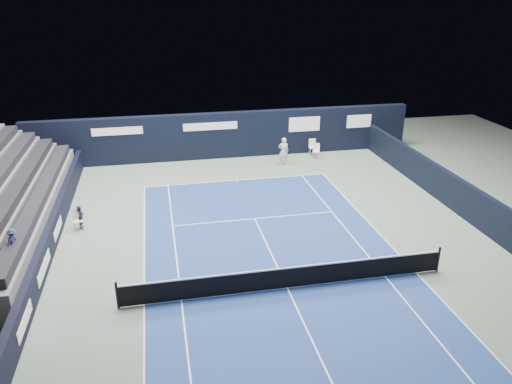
{
  "coord_description": "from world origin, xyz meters",
  "views": [
    {
      "loc": [
        -4.55,
        -15.96,
        10.94
      ],
      "look_at": [
        0.15,
        6.79,
        1.3
      ],
      "focal_mm": 35.0,
      "sensor_mm": 36.0,
      "label": 1
    }
  ],
  "objects_px": {
    "tennis_player": "(284,151)",
    "folding_chair_back_b": "(316,150)",
    "tennis_net": "(288,277)",
    "line_judge_chair": "(78,218)",
    "folding_chair_back_a": "(312,144)"
  },
  "relations": [
    {
      "from": "folding_chair_back_b",
      "to": "tennis_player",
      "type": "height_order",
      "value": "tennis_player"
    },
    {
      "from": "folding_chair_back_b",
      "to": "tennis_player",
      "type": "relative_size",
      "value": 0.55
    },
    {
      "from": "folding_chair_back_a",
      "to": "line_judge_chair",
      "type": "relative_size",
      "value": 1.09
    },
    {
      "from": "line_judge_chair",
      "to": "tennis_net",
      "type": "distance_m",
      "value": 11.1
    },
    {
      "from": "folding_chair_back_a",
      "to": "tennis_player",
      "type": "xyz_separation_m",
      "value": [
        -2.53,
        -1.71,
        0.18
      ]
    },
    {
      "from": "folding_chair_back_b",
      "to": "line_judge_chair",
      "type": "height_order",
      "value": "same"
    },
    {
      "from": "folding_chair_back_a",
      "to": "line_judge_chair",
      "type": "distance_m",
      "value": 17.12
    },
    {
      "from": "folding_chair_back_a",
      "to": "tennis_player",
      "type": "bearing_deg",
      "value": -141.74
    },
    {
      "from": "tennis_net",
      "to": "tennis_player",
      "type": "relative_size",
      "value": 7.1
    },
    {
      "from": "tennis_player",
      "to": "folding_chair_back_b",
      "type": "bearing_deg",
      "value": 19.17
    },
    {
      "from": "tennis_net",
      "to": "tennis_player",
      "type": "xyz_separation_m",
      "value": [
        3.52,
        14.2,
        0.4
      ]
    },
    {
      "from": "line_judge_chair",
      "to": "folding_chair_back_b",
      "type": "bearing_deg",
      "value": 12.89
    },
    {
      "from": "folding_chair_back_b",
      "to": "tennis_net",
      "type": "bearing_deg",
      "value": -89.86
    },
    {
      "from": "line_judge_chair",
      "to": "folding_chair_back_a",
      "type": "bearing_deg",
      "value": 15.35
    },
    {
      "from": "folding_chair_back_a",
      "to": "line_judge_chair",
      "type": "bearing_deg",
      "value": -144.65
    }
  ]
}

